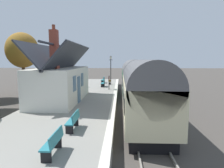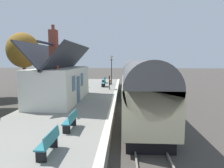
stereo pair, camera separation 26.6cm
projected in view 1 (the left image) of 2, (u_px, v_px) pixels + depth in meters
The scene contains 17 objects.
ground_plane at pixel (127, 106), 18.12m from camera, with size 160.00×160.00×0.00m, color #423D38.
platform at pixel (82, 101), 18.25m from camera, with size 32.00×6.61×0.90m, color gray.
platform_edge_coping at pixel (115, 96), 18.06m from camera, with size 32.00×0.36×0.02m, color beige.
rail_near at pixel (145, 106), 18.04m from camera, with size 52.00×0.08×0.14m, color gray.
rail_far at pixel (129, 105), 18.11m from camera, with size 52.00×0.08×0.14m, color gray.
train at pixel (137, 83), 17.74m from camera, with size 19.27×2.73×4.32m.
station_building at pixel (61, 82), 16.22m from camera, with size 8.39×3.45×5.96m.
bench_by_lamp at pixel (103, 83), 24.52m from camera, with size 1.40×0.45×0.88m.
bench_mid_platform at pixel (73, 120), 9.51m from camera, with size 1.40×0.43×0.88m.
bench_platform_end at pixel (53, 142), 6.99m from camera, with size 1.40×0.43×0.88m.
bench_near_building at pixel (103, 80), 28.48m from camera, with size 1.41×0.47×0.88m.
planter_under_sign at pixel (109, 82), 26.72m from camera, with size 0.35×0.35×0.71m.
planter_bench_right at pixel (85, 84), 23.98m from camera, with size 0.43×0.43×0.82m.
lamp_post_platform at pixel (111, 65), 26.45m from camera, with size 0.32×0.50×3.94m.
station_sign_board at pixel (109, 79), 22.28m from camera, with size 0.96×0.06×1.57m.
tree_mid_background at pixel (47, 64), 30.29m from camera, with size 2.86×2.47×5.15m.
tree_distant at pixel (22, 50), 21.32m from camera, with size 3.60×3.46×7.26m.
Camera 1 is at (-17.76, 0.66, 4.34)m, focal length 31.15 mm.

